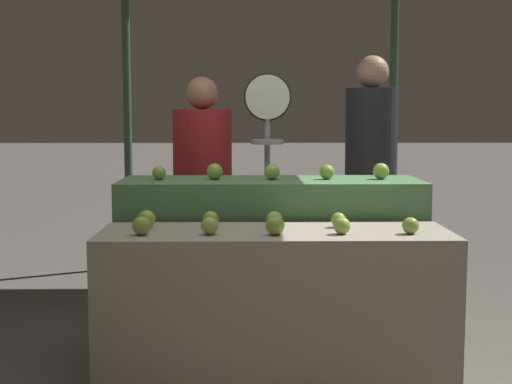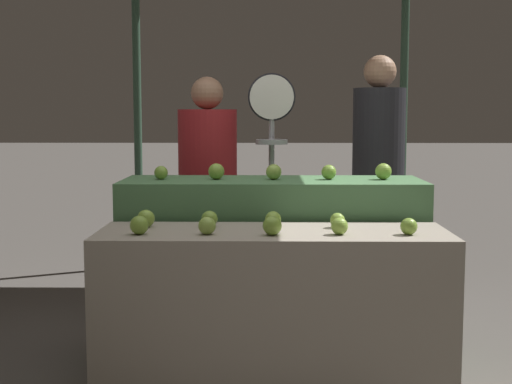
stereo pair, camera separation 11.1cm
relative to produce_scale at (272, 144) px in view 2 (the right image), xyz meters
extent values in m
cylinder|color=#33513D|center=(-1.17, 1.87, 0.06)|extent=(0.07, 0.07, 2.51)
cylinder|color=#33513D|center=(1.17, 1.87, 0.06)|extent=(0.07, 0.07, 2.51)
cube|color=gray|center=(0.00, -1.16, -0.78)|extent=(1.65, 0.55, 0.83)
cube|color=#4C7A4C|center=(0.00, -0.56, -0.68)|extent=(1.65, 0.55, 1.02)
sphere|color=#7AA338|center=(-0.61, -1.27, -0.32)|extent=(0.09, 0.09, 0.09)
sphere|color=#8EB247|center=(-0.30, -1.26, -0.32)|extent=(0.08, 0.08, 0.08)
sphere|color=#7AA338|center=(-0.01, -1.28, -0.32)|extent=(0.09, 0.09, 0.09)
sphere|color=#84AD3D|center=(0.30, -1.26, -0.32)|extent=(0.08, 0.08, 0.08)
sphere|color=#7AA338|center=(0.61, -1.26, -0.32)|extent=(0.08, 0.08, 0.08)
sphere|color=#84AD3D|center=(-0.62, -1.06, -0.32)|extent=(0.09, 0.09, 0.09)
sphere|color=#7AA338|center=(-0.31, -1.05, -0.32)|extent=(0.08, 0.08, 0.08)
sphere|color=#84AD3D|center=(0.00, -1.05, -0.32)|extent=(0.08, 0.08, 0.08)
sphere|color=#84AD3D|center=(0.31, -1.06, -0.32)|extent=(0.07, 0.07, 0.07)
sphere|color=#7AA338|center=(-0.61, -0.57, -0.14)|extent=(0.08, 0.08, 0.08)
sphere|color=#84AD3D|center=(-0.31, -0.56, -0.13)|extent=(0.09, 0.09, 0.09)
sphere|color=#8EB247|center=(0.01, -0.57, -0.13)|extent=(0.09, 0.09, 0.09)
sphere|color=#7AA338|center=(0.31, -0.56, -0.13)|extent=(0.08, 0.08, 0.08)
sphere|color=#84AD3D|center=(0.61, -0.55, -0.13)|extent=(0.09, 0.09, 0.09)
cylinder|color=#99999E|center=(0.00, 0.01, -0.44)|extent=(0.04, 0.04, 1.51)
cylinder|color=black|center=(0.00, 0.01, 0.29)|extent=(0.30, 0.01, 0.30)
cylinder|color=silver|center=(0.00, -0.01, 0.29)|extent=(0.27, 0.02, 0.27)
cylinder|color=#99999E|center=(0.00, -0.01, 0.08)|extent=(0.01, 0.01, 0.14)
cylinder|color=#99999E|center=(0.00, -0.01, 0.01)|extent=(0.20, 0.20, 0.03)
cube|color=#2D2D38|center=(-0.42, 0.23, -0.82)|extent=(0.34, 0.28, 0.75)
cylinder|color=maroon|center=(-0.42, 0.23, -0.11)|extent=(0.52, 0.52, 0.65)
sphere|color=#936B51|center=(-0.42, 0.23, 0.32)|extent=(0.21, 0.21, 0.21)
cube|color=#2D2D38|center=(0.79, 0.76, -0.77)|extent=(0.29, 0.18, 0.83)
cylinder|color=#232328|center=(0.79, 0.76, 0.01)|extent=(0.39, 0.39, 0.73)
sphere|color=tan|center=(0.79, 0.76, 0.49)|extent=(0.24, 0.24, 0.24)
camera|label=1|loc=(-0.15, -4.45, 0.19)|focal=50.00mm
camera|label=2|loc=(-0.04, -4.45, 0.19)|focal=50.00mm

